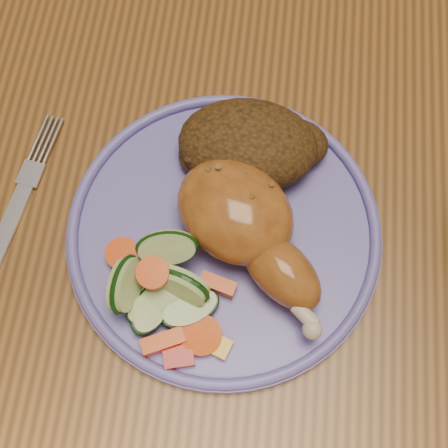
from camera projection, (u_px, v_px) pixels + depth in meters
The scene contains 8 objects.
ground at pixel (280, 304), 1.30m from camera, with size 4.00×4.00×0.00m, color #54351C.
dining_table at pixel (331, 150), 0.68m from camera, with size 0.90×1.40×0.75m.
plate at pixel (224, 233), 0.55m from camera, with size 0.27×0.27×0.01m, color #655DB5.
plate_rim at pixel (224, 228), 0.54m from camera, with size 0.27×0.27×0.01m, color #655DB5.
chicken_leg at pixel (246, 225), 0.51m from camera, with size 0.16×0.16×0.06m.
rice_pilaf at pixel (251, 145), 0.55m from camera, with size 0.13×0.09×0.05m.
vegetable_pile at pixel (162, 291), 0.51m from camera, with size 0.12×0.12×0.06m.
fork at pixel (12, 217), 0.56m from camera, with size 0.04×0.18×0.00m.
Camera 1 is at (-0.08, -0.34, 1.27)m, focal length 50.00 mm.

